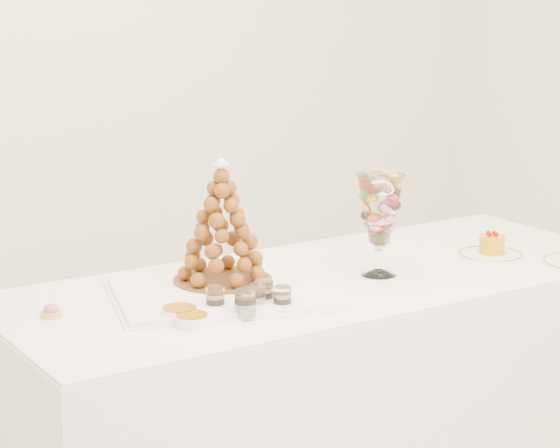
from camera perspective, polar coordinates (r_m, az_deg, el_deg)
buffet_table at (r=3.43m, az=2.44°, el=-8.99°), size 2.03×0.83×0.77m
lace_tray at (r=3.11m, az=-3.00°, el=-3.64°), size 0.70×0.60×0.02m
macaron_vase at (r=3.30m, az=5.25°, el=0.73°), size 0.14×0.14×0.31m
cake_plate at (r=3.61m, az=10.95°, el=-1.61°), size 0.21×0.21×0.01m
pink_tart at (r=2.99m, az=-11.86°, el=-4.50°), size 0.06×0.06×0.04m
verrine_a at (r=2.98m, az=-3.40°, el=-3.92°), size 0.05×0.05×0.07m
verrine_b at (r=2.99m, az=-1.26°, el=-3.84°), size 0.06×0.06×0.07m
verrine_c at (r=3.03m, az=-0.84°, el=-3.60°), size 0.06×0.06×0.07m
verrine_d at (r=2.91m, az=-1.82°, el=-4.21°), size 0.06×0.06×0.08m
verrine_e at (r=2.98m, az=0.12°, el=-3.90°), size 0.06×0.06×0.07m
ramekin_back at (r=2.92m, az=-5.28°, el=-4.70°), size 0.10×0.10×0.03m
ramekin_front at (r=2.87m, az=-4.62°, el=-5.05°), size 0.09×0.09×0.03m
croquembouche at (r=3.16m, az=-3.05°, el=0.10°), size 0.29×0.29×0.36m
mousse_cake at (r=3.61m, az=11.00°, el=-1.03°), size 0.08×0.08×0.07m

